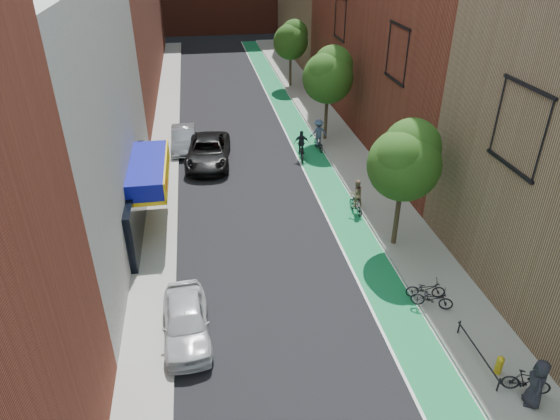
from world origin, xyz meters
name	(u,v)px	position (x,y,z in m)	size (l,w,h in m)	color
bike_lane	(298,132)	(4.00, 26.00, 0.01)	(2.00, 68.00, 0.01)	#136B3E
sidewalk_left	(165,139)	(-6.00, 26.00, 0.07)	(2.00, 68.00, 0.15)	gray
sidewalk_right	(330,129)	(6.50, 26.00, 0.07)	(3.00, 68.00, 0.15)	gray
building_left_white	(31,122)	(-11.00, 14.00, 6.00)	(8.00, 20.00, 12.00)	silver
tree_near	(405,159)	(5.65, 10.02, 4.66)	(3.40, 3.36, 6.42)	#332619
tree_mid	(329,74)	(5.65, 24.02, 4.89)	(3.55, 3.53, 6.74)	#332619
tree_far	(291,39)	(5.65, 38.02, 4.50)	(3.30, 3.25, 6.21)	#332619
parked_car_white	(186,321)	(-4.52, 5.34, 0.74)	(1.75, 4.35, 1.48)	silver
parked_car_black	(208,151)	(-3.00, 21.38, 0.83)	(2.75, 5.96, 1.66)	black
parked_car_silver	(184,139)	(-4.60, 24.11, 0.76)	(1.60, 4.59, 1.51)	gray
cyclist_lane_near	(356,199)	(4.70, 13.49, 0.83)	(0.85, 1.59, 1.93)	black
cyclist_lane_mid	(302,149)	(3.20, 20.93, 0.73)	(1.02, 1.96, 2.01)	black
cyclist_lane_far	(319,136)	(4.70, 22.39, 1.00)	(1.26, 1.75, 2.20)	black
parked_bike_near	(432,298)	(5.40, 5.20, 0.60)	(0.59, 1.70, 0.89)	black
parked_bike_mid	(527,382)	(6.68, 0.63, 0.62)	(0.44, 1.57, 0.94)	black
parked_bike_far	(426,289)	(5.40, 5.83, 0.58)	(0.57, 1.64, 0.86)	black
pedestrian	(537,383)	(6.63, 0.18, 1.07)	(0.90, 0.59, 1.85)	black
fire_hydrant	(499,364)	(6.25, 1.54, 0.55)	(0.26, 0.26, 0.76)	gold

